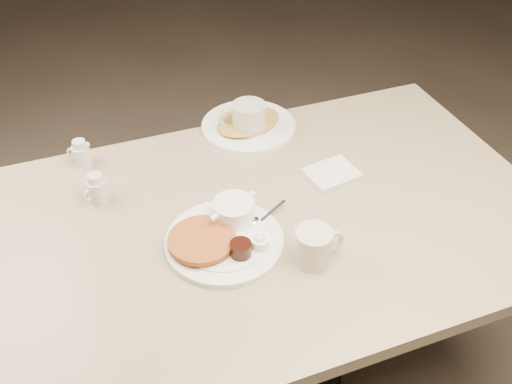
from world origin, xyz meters
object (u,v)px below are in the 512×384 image
object	(u,v)px
diner_table	(259,263)
main_plate	(223,234)
coffee_mug_far	(247,119)
hash_plate	(249,125)
creamer_right	(81,154)
creamer_left	(97,189)
coffee_mug_near	(314,246)

from	to	relation	value
diner_table	main_plate	bearing A→B (deg)	-157.27
coffee_mug_far	hash_plate	xyz separation A→B (m)	(0.01, 0.02, -0.04)
main_plate	creamer_right	bearing A→B (deg)	123.12
main_plate	creamer_left	size ratio (longest dim) A/B	4.72
diner_table	creamer_left	size ratio (longest dim) A/B	18.75
coffee_mug_far	coffee_mug_near	bearing A→B (deg)	-93.55
main_plate	creamer_right	world-z (taller)	creamer_right
diner_table	creamer_right	size ratio (longest dim) A/B	18.75
diner_table	creamer_right	world-z (taller)	creamer_right
creamer_left	hash_plate	size ratio (longest dim) A/B	0.22
coffee_mug_near	coffee_mug_far	distance (m)	0.55
main_plate	creamer_right	distance (m)	0.51
creamer_left	creamer_right	size ratio (longest dim) A/B	1.00
main_plate	coffee_mug_far	xyz separation A→B (m)	(0.21, 0.41, 0.03)
coffee_mug_near	creamer_left	bearing A→B (deg)	138.02
diner_table	coffee_mug_far	xyz separation A→B (m)	(0.10, 0.37, 0.22)
hash_plate	diner_table	bearing A→B (deg)	-106.23
coffee_mug_near	hash_plate	xyz separation A→B (m)	(0.05, 0.57, -0.03)
coffee_mug_near	creamer_left	distance (m)	0.59
creamer_left	diner_table	bearing A→B (deg)	-30.21
diner_table	hash_plate	size ratio (longest dim) A/B	4.06
diner_table	main_plate	xyz separation A→B (m)	(-0.11, -0.05, 0.19)
diner_table	main_plate	world-z (taller)	main_plate
coffee_mug_far	creamer_left	distance (m)	0.49
coffee_mug_near	hash_plate	world-z (taller)	coffee_mug_near
main_plate	coffee_mug_near	world-z (taller)	coffee_mug_near
creamer_right	hash_plate	distance (m)	0.50
diner_table	creamer_left	bearing A→B (deg)	149.79
diner_table	coffee_mug_near	bearing A→B (deg)	-69.02
coffee_mug_far	creamer_right	size ratio (longest dim) A/B	1.94
coffee_mug_near	hash_plate	distance (m)	0.57
coffee_mug_far	hash_plate	world-z (taller)	coffee_mug_far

